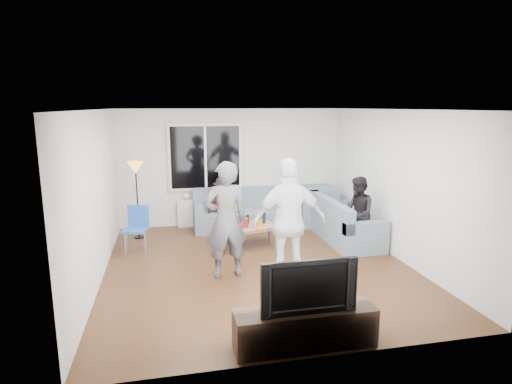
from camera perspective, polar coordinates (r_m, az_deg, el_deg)
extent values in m
cube|color=#56351C|center=(7.28, 0.21, -10.02)|extent=(5.00, 5.50, 0.04)
cube|color=white|center=(6.78, 0.23, 11.22)|extent=(5.00, 5.50, 0.04)
cube|color=silver|center=(9.60, -3.28, 3.39)|extent=(5.00, 0.04, 2.60)
cube|color=silver|center=(4.33, 8.06, -6.84)|extent=(5.00, 0.04, 2.60)
cube|color=silver|center=(6.85, -20.86, -0.66)|extent=(0.04, 5.50, 2.60)
cube|color=silver|center=(7.83, 18.56, 0.95)|extent=(0.04, 5.50, 2.60)
cube|color=white|center=(9.41, -6.85, 4.70)|extent=(1.62, 0.06, 1.47)
cube|color=black|center=(9.38, -6.83, 4.67)|extent=(1.50, 0.02, 1.35)
cube|color=white|center=(9.37, -6.82, 4.66)|extent=(0.05, 0.03, 1.35)
cube|color=silver|center=(9.60, -6.65, -2.70)|extent=(1.30, 0.12, 0.62)
imported|color=#38702D|center=(9.49, -5.18, 0.11)|extent=(0.21, 0.18, 0.33)
imported|color=silver|center=(9.45, -9.38, -0.53)|extent=(0.20, 0.20, 0.17)
cube|color=slate|center=(9.73, 7.92, -1.84)|extent=(0.85, 0.85, 0.85)
cube|color=gold|center=(9.21, -3.84, -1.97)|extent=(0.41, 0.35, 0.14)
cube|color=maroon|center=(9.27, -4.83, -1.90)|extent=(0.43, 0.39, 0.13)
cube|color=#916846|center=(8.16, -1.20, -6.00)|extent=(1.22, 0.88, 0.40)
cylinder|color=maroon|center=(8.02, -1.65, -4.18)|extent=(0.17, 0.17, 0.17)
imported|color=#4C4B50|center=(6.58, -4.07, -3.79)|extent=(0.71, 0.51, 1.84)
imported|color=silver|center=(6.35, 4.50, -4.01)|extent=(1.13, 0.48, 1.91)
imported|color=black|center=(8.14, 13.54, -2.79)|extent=(0.62, 0.75, 1.38)
imported|color=black|center=(9.23, -4.51, -1.51)|extent=(0.84, 0.62, 1.16)
cube|color=black|center=(5.00, 6.63, -17.71)|extent=(1.60, 0.40, 0.44)
imported|color=black|center=(4.76, 6.78, -12.15)|extent=(1.07, 0.14, 0.62)
cylinder|color=orange|center=(8.03, 0.26, -3.85)|extent=(0.07, 0.07, 0.25)
cylinder|color=#338017|center=(7.98, -1.78, -4.12)|extent=(0.08, 0.08, 0.21)
cylinder|color=black|center=(8.23, -1.14, -3.69)|extent=(0.07, 0.07, 0.19)
cylinder|color=black|center=(8.29, 1.08, -3.45)|extent=(0.07, 0.07, 0.23)
cylinder|color=red|center=(8.13, -3.68, -3.81)|extent=(0.07, 0.07, 0.22)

